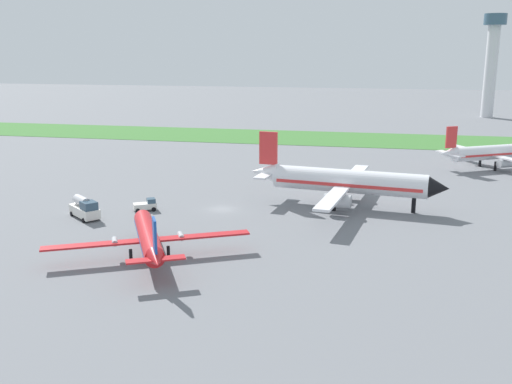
{
  "coord_description": "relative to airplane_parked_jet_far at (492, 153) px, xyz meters",
  "views": [
    {
      "loc": [
        24.14,
        -88.99,
        25.51
      ],
      "look_at": [
        5.5,
        0.62,
        3.0
      ],
      "focal_mm": 41.3,
      "sensor_mm": 36.0,
      "label": 1
    }
  ],
  "objects": [
    {
      "name": "ground_plane",
      "position": [
        -48.55,
        -44.09,
        -3.45
      ],
      "size": [
        600.0,
        600.0,
        0.0
      ],
      "primitive_type": "plane",
      "color": "slate"
    },
    {
      "name": "grass_taxiway_strip",
      "position": [
        -48.55,
        35.77,
        -3.41
      ],
      "size": [
        360.0,
        28.0,
        0.08
      ],
      "primitive_type": "cube",
      "color": "#3D7533",
      "rests_on": "ground_plane"
    },
    {
      "name": "airplane_parked_jet_far",
      "position": [
        0.0,
        0.0,
        0.0
      ],
      "size": [
        24.34,
        24.35,
        9.59
      ],
      "rotation": [
        0.0,
        0.0,
        0.53
      ],
      "color": "white",
      "rests_on": "ground_plane"
    },
    {
      "name": "airplane_foreground_turboprop",
      "position": [
        -51.49,
        -68.1,
        -0.66
      ],
      "size": [
        23.41,
        20.37,
        7.63
      ],
      "rotation": [
        0.0,
        0.0,
        2.04
      ],
      "color": "red",
      "rests_on": "ground_plane"
    },
    {
      "name": "airplane_midfield_jet",
      "position": [
        -29.23,
        -38.45,
        0.8
      ],
      "size": [
        32.82,
        33.34,
        11.8
      ],
      "rotation": [
        0.0,
        0.0,
        6.15
      ],
      "color": "white",
      "rests_on": "ground_plane"
    },
    {
      "name": "pushback_tug_near_gate",
      "position": [
        -60.31,
        -47.38,
        -2.54
      ],
      "size": [
        4.02,
        3.4,
        1.95
      ],
      "rotation": [
        0.0,
        0.0,
        0.53
      ],
      "color": "white",
      "rests_on": "ground_plane"
    },
    {
      "name": "fuel_truck_midfield",
      "position": [
        -67.9,
        -53.29,
        -1.87
      ],
      "size": [
        6.56,
        5.97,
        3.29
      ],
      "rotation": [
        0.0,
        0.0,
        5.6
      ],
      "color": "white",
      "rests_on": "ground_plane"
    },
    {
      "name": "control_tower",
      "position": [
        15.35,
        101.4,
        18.59
      ],
      "size": [
        8.0,
        8.0,
        37.47
      ],
      "color": "silver",
      "rests_on": "ground_plane"
    }
  ]
}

